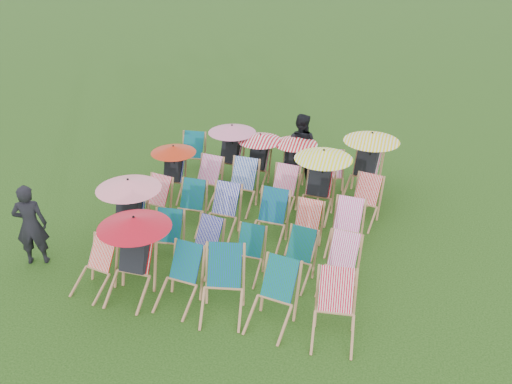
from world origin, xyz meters
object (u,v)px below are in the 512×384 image
(deckchair_0, at_px, (94,268))
(deckchair_5, at_px, (335,311))
(person_left, at_px, (31,225))
(deckchair_29, at_px, (366,163))
(person_rear, at_px, (301,147))

(deckchair_0, bearing_deg, deckchair_5, 10.10)
(deckchair_0, bearing_deg, person_left, 174.99)
(deckchair_5, relative_size, deckchair_29, 0.69)
(person_rear, bearing_deg, deckchair_5, 115.82)
(deckchair_29, height_order, person_rear, person_rear)
(deckchair_29, distance_m, person_rear, 1.58)
(deckchair_29, bearing_deg, person_rear, 176.93)
(deckchair_5, xyz_separation_m, deckchair_29, (-0.10, 4.79, 0.26))
(person_left, relative_size, person_rear, 0.97)
(person_left, distance_m, person_rear, 6.06)
(deckchair_5, height_order, person_left, person_left)
(deckchair_29, relative_size, person_left, 0.92)
(deckchair_0, bearing_deg, deckchair_29, 61.42)
(deckchair_5, relative_size, person_left, 0.63)
(deckchair_0, relative_size, deckchair_5, 0.89)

